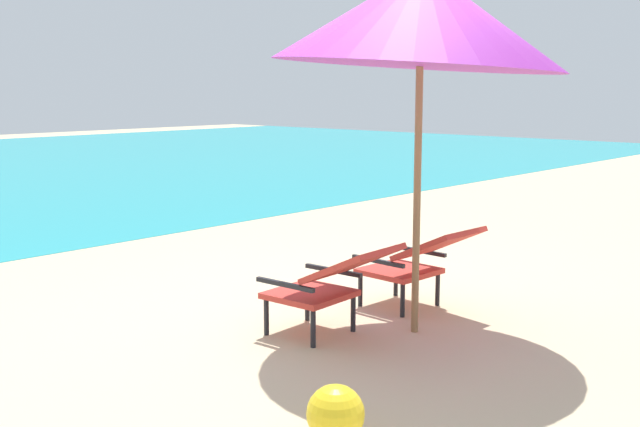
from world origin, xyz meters
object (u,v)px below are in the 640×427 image
Objects in this scene: lounge_chair_right at (417,259)px; beach_umbrella_center at (421,17)px; beach_ball at (335,414)px; lounge_chair_left at (330,281)px.

beach_umbrella_center is at bearing -146.24° from lounge_chair_right.
beach_ball is (-1.66, -0.72, -2.01)m from beach_umbrella_center.
beach_ball is (-2.11, -1.02, -0.26)m from lounge_chair_right.
beach_umbrella_center reaches higher than beach_ball.
beach_umbrella_center is 2.71m from beach_ball.
lounge_chair_right is at bearing -2.85° from lounge_chair_left.
lounge_chair_right is 2.36m from beach_ball.
lounge_chair_left is 1.59m from beach_ball.
lounge_chair_left is 1.85m from beach_umbrella_center.
lounge_chair_right reaches higher than beach_ball.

